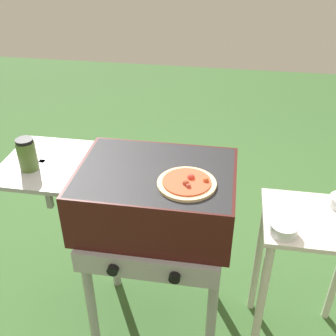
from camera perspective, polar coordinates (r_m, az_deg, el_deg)
ground_plane at (r=2.24m, az=-1.34°, el=-20.15°), size 8.00×8.00×0.00m
grill at (r=1.71m, az=-2.15°, el=-4.55°), size 0.96×0.53×0.90m
pizza_pepperoni at (r=1.54m, az=2.67°, el=-2.10°), size 0.23×0.23×0.04m
sauce_jar at (r=1.70m, az=-19.11°, el=1.81°), size 0.07×0.07×0.13m
prep_table at (r=1.87m, az=19.18°, el=-11.75°), size 0.44×0.36×0.74m
topping_bowl_near at (r=1.61m, az=15.87°, el=-8.26°), size 0.10×0.10×0.04m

